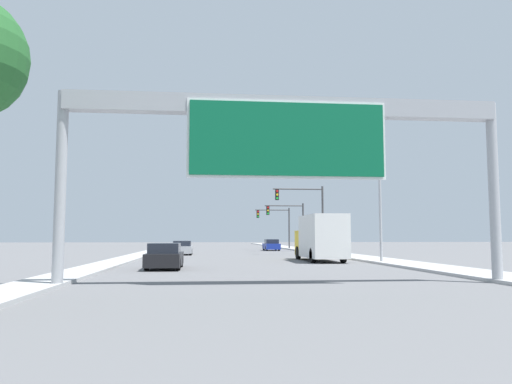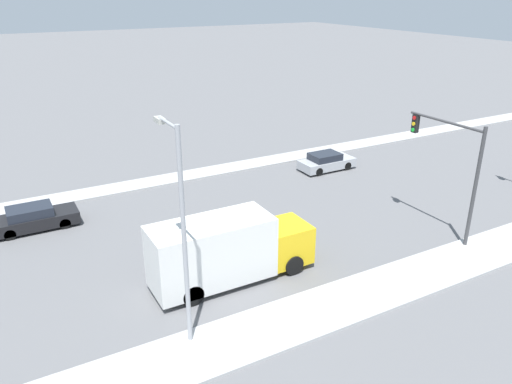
{
  "view_description": "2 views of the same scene",
  "coord_description": "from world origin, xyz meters",
  "px_view_note": "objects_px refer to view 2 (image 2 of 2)",
  "views": [
    {
      "loc": [
        -3.01,
        -0.37,
        1.8
      ],
      "look_at": [
        0.0,
        29.48,
        4.46
      ],
      "focal_mm": 35.0,
      "sensor_mm": 36.0,
      "label": 1
    },
    {
      "loc": [
        23.99,
        26.35,
        13.15
      ],
      "look_at": [
        1.17,
        39.02,
        2.39
      ],
      "focal_mm": 35.0,
      "sensor_mm": 36.0,
      "label": 2
    }
  ],
  "objects_px": {
    "truck_box_primary": "(227,250)",
    "car_far_left": "(34,218)",
    "traffic_light_near_intersection": "(454,159)",
    "street_lamp_right": "(181,223)",
    "car_mid_right": "(326,162)"
  },
  "relations": [
    {
      "from": "truck_box_primary",
      "to": "car_far_left",
      "type": "bearing_deg",
      "value": -144.9
    },
    {
      "from": "car_far_left",
      "to": "traffic_light_near_intersection",
      "type": "distance_m",
      "value": 23.93
    },
    {
      "from": "street_lamp_right",
      "to": "car_mid_right",
      "type": "bearing_deg",
      "value": 128.82
    },
    {
      "from": "car_mid_right",
      "to": "street_lamp_right",
      "type": "height_order",
      "value": "street_lamp_right"
    },
    {
      "from": "car_far_left",
      "to": "truck_box_primary",
      "type": "height_order",
      "value": "truck_box_primary"
    },
    {
      "from": "traffic_light_near_intersection",
      "to": "street_lamp_right",
      "type": "bearing_deg",
      "value": -85.01
    },
    {
      "from": "car_far_left",
      "to": "car_mid_right",
      "type": "relative_size",
      "value": 1.09
    },
    {
      "from": "truck_box_primary",
      "to": "traffic_light_near_intersection",
      "type": "distance_m",
      "value": 13.26
    },
    {
      "from": "car_far_left",
      "to": "street_lamp_right",
      "type": "bearing_deg",
      "value": 16.8
    },
    {
      "from": "car_mid_right",
      "to": "truck_box_primary",
      "type": "height_order",
      "value": "truck_box_primary"
    },
    {
      "from": "car_mid_right",
      "to": "traffic_light_near_intersection",
      "type": "height_order",
      "value": "traffic_light_near_intersection"
    },
    {
      "from": "car_mid_right",
      "to": "traffic_light_near_intersection",
      "type": "distance_m",
      "value": 12.84
    },
    {
      "from": "car_far_left",
      "to": "traffic_light_near_intersection",
      "type": "bearing_deg",
      "value": 58.88
    },
    {
      "from": "car_far_left",
      "to": "car_mid_right",
      "type": "distance_m",
      "value": 21.02
    },
    {
      "from": "car_mid_right",
      "to": "traffic_light_near_intersection",
      "type": "relative_size",
      "value": 0.65
    }
  ]
}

